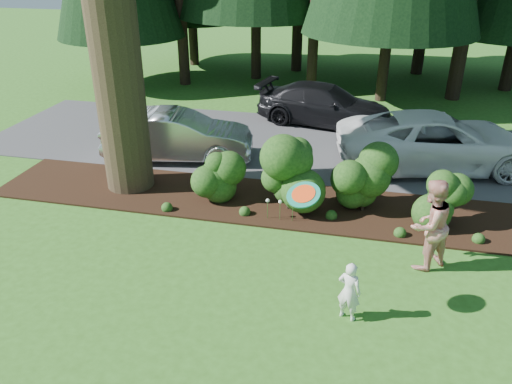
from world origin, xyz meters
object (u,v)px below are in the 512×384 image
at_px(car_dark_suv, 325,105).
at_px(child, 349,291).
at_px(car_silver_wagon, 178,136).
at_px(car_white_suv, 437,141).
at_px(frisbee, 303,194).
at_px(adult, 430,225).

bearing_deg(car_dark_suv, child, -161.28).
height_order(car_silver_wagon, car_dark_suv, car_silver_wagon).
height_order(car_white_suv, frisbee, frisbee).
xyz_separation_m(car_dark_suv, child, (1.49, -10.52, -0.16)).
relative_size(car_dark_suv, adult, 2.53).
distance_m(car_dark_suv, adult, 9.05).
bearing_deg(car_silver_wagon, frisbee, -154.43).
bearing_deg(car_silver_wagon, adult, -132.28).
relative_size(car_silver_wagon, child, 3.85).
bearing_deg(frisbee, car_dark_suv, 93.41).
distance_m(car_dark_suv, frisbee, 10.76).
relative_size(child, frisbee, 1.99).
bearing_deg(adult, car_dark_suv, -113.76).
relative_size(car_white_suv, frisbee, 9.91).
bearing_deg(adult, child, 11.39).
bearing_deg(adult, car_white_suv, -139.58).
height_order(car_dark_suv, frisbee, frisbee).
bearing_deg(car_silver_wagon, car_dark_suv, -53.20).
distance_m(car_white_suv, frisbee, 8.10).
xyz_separation_m(car_white_suv, child, (-2.08, -7.29, -0.25)).
distance_m(car_silver_wagon, car_white_suv, 7.61).
distance_m(car_white_suv, car_dark_suv, 4.82).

